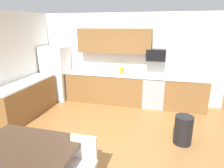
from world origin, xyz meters
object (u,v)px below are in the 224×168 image
Objects in this scene: chair_near_table at (81,161)px; kettle at (122,71)px; dining_table at (27,149)px; trash_bin at (183,130)px; refrigerator at (56,73)px; oven_range at (153,92)px; microwave at (156,55)px.

chair_near_table is 4.25× the size of kettle.
dining_table is at bearing -167.65° from chair_near_table.
chair_near_table is 1.42× the size of trash_bin.
dining_table is at bearing -66.31° from refrigerator.
microwave is (0.00, 0.10, 1.07)m from oven_range.
kettle reaches higher than oven_range.
oven_range is at bearing 110.60° from trash_bin.
trash_bin is at bearing -70.39° from microwave.
chair_near_table is at bearing -87.67° from kettle.
trash_bin is (3.80, -1.74, -0.56)m from refrigerator.
microwave is 1.10m from kettle.
oven_range is 1.07× the size of chair_near_table.
refrigerator reaches higher than trash_bin.
oven_range is 3.55m from chair_near_table.
refrigerator is at bearing -176.53° from kettle.
microwave reaches higher than chair_near_table.
chair_near_table is (-0.83, -3.46, 0.05)m from oven_range.
dining_table is at bearing -141.48° from trash_bin.
dining_table is (-1.57, -3.62, 0.23)m from oven_range.
oven_range reaches higher than dining_table.
oven_range is at bearing -90.00° from microwave.
trash_bin is (2.25, 1.79, -0.38)m from dining_table.
refrigerator is at bearing -178.53° from oven_range.
refrigerator is 4.09m from chair_near_table.
chair_near_table is 2.24m from trash_bin.
chair_near_table reaches higher than dining_table.
refrigerator is 3.20m from microwave.
refrigerator reaches higher than kettle.
microwave reaches higher than oven_range.
trash_bin is (0.69, -1.92, -1.23)m from microwave.
trash_bin is (1.52, 1.63, -0.20)m from chair_near_table.
dining_table is 3.73m from kettle.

